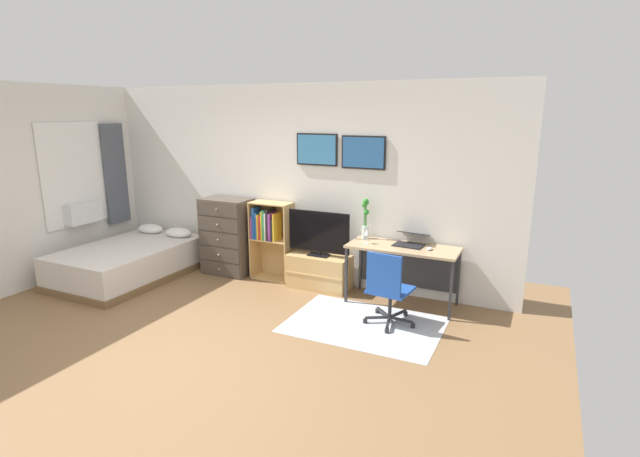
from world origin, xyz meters
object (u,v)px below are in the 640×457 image
(bed, at_px, (130,261))
(dresser, at_px, (227,236))
(bookshelf, at_px, (269,233))
(television, at_px, (319,234))
(tv_stand, at_px, (319,271))
(office_chair, at_px, (387,287))
(desk, at_px, (404,256))
(bamboo_vase, at_px, (365,218))
(laptop, at_px, (411,240))
(computer_mouse, at_px, (430,249))
(wine_glass, at_px, (367,233))

(bed, relative_size, dresser, 1.79)
(bookshelf, bearing_deg, television, -4.97)
(tv_stand, distance_m, television, 0.53)
(office_chair, bearing_deg, tv_stand, 153.55)
(bed, distance_m, desk, 3.90)
(bed, xyz_separation_m, bamboo_vase, (3.25, 0.88, 0.76))
(laptop, bearing_deg, desk, -136.31)
(dresser, bearing_deg, desk, 0.30)
(dresser, xyz_separation_m, television, (1.48, -0.01, 0.20))
(computer_mouse, bearing_deg, bamboo_vase, 168.12)
(bed, xyz_separation_m, office_chair, (3.83, 0.02, 0.21))
(bookshelf, bearing_deg, laptop, -0.06)
(bed, xyz_separation_m, tv_stand, (2.64, 0.79, -0.01))
(laptop, height_order, wine_glass, wine_glass)
(office_chair, relative_size, laptop, 2.06)
(tv_stand, distance_m, wine_glass, 0.98)
(bed, height_order, bookshelf, bookshelf)
(tv_stand, xyz_separation_m, wine_glass, (0.72, -0.14, 0.65))
(bookshelf, distance_m, wine_glass, 1.55)
(bookshelf, bearing_deg, bamboo_vase, 1.68)
(desk, xyz_separation_m, bamboo_vase, (-0.55, 0.09, 0.40))
(desk, bearing_deg, bookshelf, 178.59)
(television, bearing_deg, bed, -163.75)
(computer_mouse, distance_m, bamboo_vase, 0.93)
(bamboo_vase, xyz_separation_m, wine_glass, (0.11, -0.23, -0.13))
(bed, xyz_separation_m, dresser, (1.16, 0.78, 0.31))
(bookshelf, distance_m, desk, 1.97)
(computer_mouse, xyz_separation_m, wine_glass, (-0.77, -0.04, 0.12))
(wine_glass, bearing_deg, bamboo_vase, 115.64)
(desk, distance_m, laptop, 0.21)
(dresser, xyz_separation_m, laptop, (2.70, 0.06, 0.25))
(tv_stand, xyz_separation_m, office_chair, (1.19, -0.77, 0.23))
(tv_stand, bearing_deg, bamboo_vase, 8.27)
(desk, distance_m, wine_glass, 0.54)
(desk, bearing_deg, wine_glass, -163.01)
(television, bearing_deg, dresser, 179.71)
(tv_stand, bearing_deg, computer_mouse, -3.68)
(wine_glass, bearing_deg, laptop, 19.92)
(computer_mouse, height_order, wine_glass, wine_glass)
(desk, distance_m, office_chair, 0.78)
(bed, xyz_separation_m, bookshelf, (1.84, 0.84, 0.42))
(television, relative_size, wine_glass, 4.85)
(computer_mouse, bearing_deg, wine_glass, -176.96)
(bed, xyz_separation_m, wine_glass, (3.36, 0.65, 0.63))
(bed, bearing_deg, computer_mouse, 9.94)
(bed, bearing_deg, wine_glass, 11.41)
(office_chair, bearing_deg, laptop, 94.27)
(wine_glass, bearing_deg, computer_mouse, 3.04)
(television, distance_m, office_chair, 1.44)
(wine_glass, bearing_deg, bed, -168.97)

